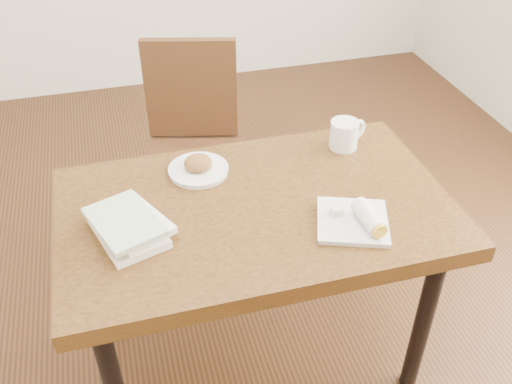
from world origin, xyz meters
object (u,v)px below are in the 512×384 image
object	(u,v)px
plate_burrito	(357,220)
table	(256,226)
chair_far	(192,138)
coffee_mug	(345,134)
book_stack	(128,226)
plate_scone	(198,167)

from	to	relation	value
plate_burrito	table	bearing A→B (deg)	146.17
chair_far	coffee_mug	distance (m)	0.76
chair_far	table	bearing A→B (deg)	-84.39
chair_far	plate_burrito	bearing A→B (deg)	-70.35
book_stack	plate_burrito	bearing A→B (deg)	-12.02
table	book_stack	world-z (taller)	book_stack
chair_far	coffee_mug	size ratio (longest dim) A/B	6.42
coffee_mug	table	bearing A→B (deg)	-148.39
book_stack	table	bearing A→B (deg)	5.29
table	coffee_mug	bearing A→B (deg)	31.61
plate_burrito	book_stack	world-z (taller)	plate_burrito
chair_far	plate_scone	distance (m)	0.60
table	book_stack	bearing A→B (deg)	-174.71
plate_scone	coffee_mug	distance (m)	0.54
chair_far	plate_burrito	world-z (taller)	chair_far
plate_scone	table	bearing A→B (deg)	-57.61
chair_far	coffee_mug	world-z (taller)	chair_far
coffee_mug	book_stack	world-z (taller)	coffee_mug
table	coffee_mug	distance (m)	0.49
table	chair_far	xyz separation A→B (m)	(-0.08, 0.78, -0.11)
book_stack	plate_scone	bearing A→B (deg)	45.39
chair_far	book_stack	world-z (taller)	chair_far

